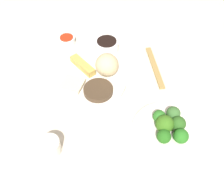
{
  "coord_description": "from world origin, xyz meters",
  "views": [
    {
      "loc": [
        -0.4,
        -0.44,
        0.68
      ],
      "look_at": [
        0.01,
        -0.07,
        0.06
      ],
      "focal_mm": 40.38,
      "sensor_mm": 36.0,
      "label": 1
    }
  ],
  "objects_px": {
    "main_plate": "(90,81)",
    "teacup": "(49,147)",
    "soy_sauce_bowl": "(107,46)",
    "chopsticks_pair": "(155,67)",
    "broccoli_plate": "(167,131)",
    "sauce_ramekin_sweet_and_sour": "(67,40)"
  },
  "relations": [
    {
      "from": "main_plate",
      "to": "teacup",
      "type": "xyz_separation_m",
      "value": [
        -0.27,
        -0.11,
        0.01
      ]
    },
    {
      "from": "soy_sauce_bowl",
      "to": "teacup",
      "type": "distance_m",
      "value": 0.49
    },
    {
      "from": "chopsticks_pair",
      "to": "broccoli_plate",
      "type": "bearing_deg",
      "value": -136.58
    },
    {
      "from": "soy_sauce_bowl",
      "to": "chopsticks_pair",
      "type": "bearing_deg",
      "value": -77.94
    },
    {
      "from": "teacup",
      "to": "main_plate",
      "type": "bearing_deg",
      "value": 22.1
    },
    {
      "from": "main_plate",
      "to": "broccoli_plate",
      "type": "distance_m",
      "value": 0.32
    },
    {
      "from": "main_plate",
      "to": "chopsticks_pair",
      "type": "relative_size",
      "value": 1.14
    },
    {
      "from": "soy_sauce_bowl",
      "to": "teacup",
      "type": "xyz_separation_m",
      "value": [
        -0.45,
        -0.19,
        0.0
      ]
    },
    {
      "from": "teacup",
      "to": "chopsticks_pair",
      "type": "bearing_deg",
      "value": -1.89
    },
    {
      "from": "main_plate",
      "to": "broccoli_plate",
      "type": "bearing_deg",
      "value": -88.18
    },
    {
      "from": "chopsticks_pair",
      "to": "sauce_ramekin_sweet_and_sour",
      "type": "bearing_deg",
      "value": 109.11
    },
    {
      "from": "main_plate",
      "to": "soy_sauce_bowl",
      "type": "relative_size",
      "value": 2.68
    },
    {
      "from": "chopsticks_pair",
      "to": "teacup",
      "type": "bearing_deg",
      "value": 178.11
    },
    {
      "from": "main_plate",
      "to": "soy_sauce_bowl",
      "type": "bearing_deg",
      "value": 25.51
    },
    {
      "from": "main_plate",
      "to": "teacup",
      "type": "distance_m",
      "value": 0.29
    },
    {
      "from": "main_plate",
      "to": "sauce_ramekin_sweet_and_sour",
      "type": "xyz_separation_m",
      "value": [
        0.09,
        0.24,
        0.01
      ]
    },
    {
      "from": "soy_sauce_bowl",
      "to": "teacup",
      "type": "height_order",
      "value": "teacup"
    },
    {
      "from": "main_plate",
      "to": "sauce_ramekin_sweet_and_sour",
      "type": "relative_size",
      "value": 3.83
    },
    {
      "from": "sauce_ramekin_sweet_and_sour",
      "to": "chopsticks_pair",
      "type": "xyz_separation_m",
      "value": [
        0.13,
        -0.36,
        -0.01
      ]
    },
    {
      "from": "broccoli_plate",
      "to": "teacup",
      "type": "distance_m",
      "value": 0.35
    },
    {
      "from": "soy_sauce_bowl",
      "to": "chopsticks_pair",
      "type": "relative_size",
      "value": 0.43
    },
    {
      "from": "broccoli_plate",
      "to": "chopsticks_pair",
      "type": "relative_size",
      "value": 0.96
    }
  ]
}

